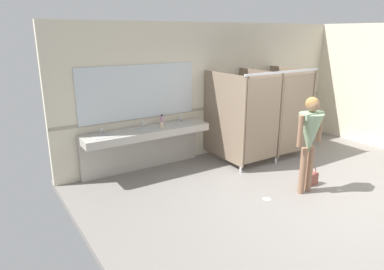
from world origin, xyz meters
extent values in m
cube|color=gray|center=(0.00, 0.00, -0.05)|extent=(7.32, 6.00, 0.10)
cube|color=beige|center=(0.00, 2.76, 1.43)|extent=(7.32, 0.12, 2.86)
cube|color=#9E937F|center=(0.00, 2.70, 1.05)|extent=(7.32, 0.01, 0.06)
cube|color=#B2ADA3|center=(-1.95, 2.39, 0.82)|extent=(2.49, 0.58, 0.14)
cube|color=#B2ADA3|center=(-1.95, 2.64, 0.37)|extent=(2.49, 0.08, 0.75)
cube|color=#ADADA8|center=(-2.78, 2.36, 0.84)|extent=(0.42, 0.32, 0.11)
cylinder|color=silver|center=(-2.78, 2.59, 0.94)|extent=(0.04, 0.04, 0.11)
cylinder|color=silver|center=(-2.78, 2.54, 0.99)|extent=(0.03, 0.11, 0.03)
sphere|color=silver|center=(-2.71, 2.60, 0.92)|extent=(0.04, 0.04, 0.04)
cube|color=#ADADA8|center=(-1.95, 2.36, 0.84)|extent=(0.42, 0.32, 0.11)
cylinder|color=silver|center=(-1.95, 2.59, 0.94)|extent=(0.04, 0.04, 0.11)
cylinder|color=silver|center=(-1.95, 2.54, 0.99)|extent=(0.03, 0.11, 0.03)
sphere|color=silver|center=(-1.88, 2.60, 0.92)|extent=(0.04, 0.04, 0.04)
cube|color=#ADADA8|center=(-1.12, 2.36, 0.84)|extent=(0.42, 0.32, 0.11)
cylinder|color=silver|center=(-1.12, 2.59, 0.94)|extent=(0.04, 0.04, 0.11)
cylinder|color=silver|center=(-1.12, 2.54, 0.99)|extent=(0.03, 0.11, 0.03)
sphere|color=silver|center=(-1.05, 2.60, 0.92)|extent=(0.04, 0.04, 0.04)
cube|color=silver|center=(-1.95, 2.69, 1.55)|extent=(2.39, 0.02, 1.03)
cube|color=#84705B|center=(-0.42, 2.01, 1.00)|extent=(0.03, 1.34, 1.77)
cylinder|color=silver|center=(-0.42, 1.40, 0.06)|extent=(0.05, 0.05, 0.12)
cube|color=#84705B|center=(0.54, 2.01, 1.00)|extent=(0.03, 1.34, 1.77)
cylinder|color=silver|center=(0.54, 1.40, 0.06)|extent=(0.05, 0.05, 0.12)
cube|color=#84705B|center=(1.50, 2.01, 1.00)|extent=(0.03, 1.34, 1.77)
cylinder|color=silver|center=(1.50, 1.40, 0.06)|extent=(0.05, 0.05, 0.12)
cube|color=#84705B|center=(0.06, 1.37, 1.00)|extent=(0.88, 0.03, 1.67)
cube|color=#84705B|center=(1.02, 1.37, 1.00)|extent=(0.88, 0.03, 1.67)
cube|color=#B7BABF|center=(0.54, 1.37, 1.91)|extent=(1.99, 0.04, 0.04)
cylinder|color=#8C664C|center=(0.04, 0.15, 0.41)|extent=(0.11, 0.11, 0.82)
cylinder|color=#8C664C|center=(-0.14, 0.15, 0.41)|extent=(0.11, 0.11, 0.82)
cone|color=gray|center=(-0.05, 0.15, 1.04)|extent=(0.41, 0.41, 0.70)
cube|color=gray|center=(-0.05, 0.15, 1.36)|extent=(0.45, 0.17, 0.10)
cylinder|color=#8C664C|center=(0.20, 0.16, 1.13)|extent=(0.08, 0.08, 0.52)
cylinder|color=#8C664C|center=(-0.30, 0.14, 1.13)|extent=(0.08, 0.08, 0.52)
sphere|color=#8C664C|center=(-0.05, 0.15, 1.53)|extent=(0.22, 0.22, 0.22)
sphere|color=olive|center=(-0.05, 0.16, 1.55)|extent=(0.23, 0.23, 0.23)
cube|color=#934C42|center=(0.28, 0.27, 0.11)|extent=(0.24, 0.11, 0.22)
torus|color=#934C42|center=(0.28, 0.27, 0.26)|extent=(0.18, 0.02, 0.18)
cylinder|color=#D899B2|center=(-1.53, 2.57, 0.97)|extent=(0.07, 0.07, 0.16)
cylinder|color=black|center=(-1.53, 2.57, 1.07)|extent=(0.03, 0.03, 0.04)
cylinder|color=beige|center=(-1.68, 2.31, 0.94)|extent=(0.07, 0.07, 0.10)
cylinder|color=#B7BABF|center=(-0.80, 0.29, 0.00)|extent=(0.14, 0.14, 0.01)
camera|label=1|loc=(-4.65, -3.43, 2.66)|focal=32.45mm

